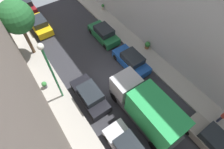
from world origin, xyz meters
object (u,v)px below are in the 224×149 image
object	(u,v)px
parked_car_left_2	(128,149)
parked_car_right_3	(104,34)
potted_plant_5	(103,7)
lamp_post	(50,67)
parked_car_right_1	(213,141)
potted_plant_3	(147,45)
parked_car_left_4	(40,25)
parked_car_left_5	(26,5)
parked_car_left_3	(90,95)
delivery_truck	(147,109)
pedestrian	(224,116)
potted_plant_0	(44,85)
street_tree_0	(16,17)
parked_car_right_2	(131,61)

from	to	relation	value
parked_car_left_2	parked_car_right_3	xyz separation A→B (m)	(5.40, 11.38, 0.00)
potted_plant_5	lamp_post	distance (m)	14.23
parked_car_right_1	potted_plant_3	bearing A→B (deg)	74.21
parked_car_left_4	parked_car_left_5	size ratio (longest dim) A/B	1.00
parked_car_left_4	potted_plant_5	bearing A→B (deg)	-6.59
potted_plant_5	parked_car_left_3	bearing A→B (deg)	-127.88
delivery_truck	potted_plant_3	bearing A→B (deg)	46.49
parked_car_left_5	lamp_post	xyz separation A→B (m)	(-1.90, -15.06, 3.51)
parked_car_left_5	pedestrian	size ratio (longest dim) A/B	2.44
potted_plant_0	lamp_post	bearing A→B (deg)	-62.03
parked_car_left_2	parked_car_left_3	bearing A→B (deg)	90.00
parked_car_right_3	street_tree_0	bearing A→B (deg)	162.31
lamp_post	parked_car_right_3	bearing A→B (deg)	30.63
parked_car_right_1	delivery_truck	bearing A→B (deg)	121.48
delivery_truck	parked_car_left_2	bearing A→B (deg)	-154.50
parked_car_right_1	parked_car_right_2	xyz separation A→B (m)	(0.00, 9.48, 0.00)
street_tree_0	parked_car_right_1	bearing A→B (deg)	-66.10
street_tree_0	parked_car_right_2	bearing A→B (deg)	-44.73
parked_car_left_2	lamp_post	world-z (taller)	lamp_post
street_tree_0	parked_car_right_3	bearing A→B (deg)	-17.69
parked_car_left_5	potted_plant_3	world-z (taller)	parked_car_left_5
parked_car_right_2	delivery_truck	world-z (taller)	delivery_truck
parked_car_left_2	potted_plant_3	world-z (taller)	parked_car_left_2
parked_car_right_3	potted_plant_0	xyz separation A→B (m)	(-8.21, -2.61, -0.15)
parked_car_left_5	delivery_truck	bearing A→B (deg)	-82.61
parked_car_left_3	delivery_truck	distance (m)	4.98
parked_car_left_3	potted_plant_5	distance (m)	13.70
delivery_truck	potted_plant_3	xyz separation A→B (m)	(5.62, 5.92, -1.19)
parked_car_left_5	parked_car_right_1	bearing A→B (deg)	-77.92
lamp_post	potted_plant_3	bearing A→B (deg)	0.85
parked_car_left_4	potted_plant_5	xyz separation A→B (m)	(8.41, -0.97, -0.18)
parked_car_left_2	delivery_truck	distance (m)	3.18
lamp_post	parked_car_left_5	bearing A→B (deg)	82.81
parked_car_left_3	parked_car_left_2	bearing A→B (deg)	-90.00
parked_car_left_4	parked_car_left_5	world-z (taller)	same
parked_car_right_1	pedestrian	world-z (taller)	pedestrian
parked_car_left_2	delivery_truck	xyz separation A→B (m)	(2.70, 1.29, 1.07)
parked_car_right_3	street_tree_0	world-z (taller)	street_tree_0
parked_car_right_3	potted_plant_3	distance (m)	5.09
parked_car_left_3	parked_car_right_3	xyz separation A→B (m)	(5.40, 6.05, 0.00)
parked_car_right_3	lamp_post	world-z (taller)	lamp_post
potted_plant_0	pedestrian	bearing A→B (deg)	-47.38
lamp_post	parked_car_left_2	bearing A→B (deg)	-74.94
street_tree_0	potted_plant_0	distance (m)	6.42
street_tree_0	parked_car_left_5	bearing A→B (deg)	75.98
lamp_post	pedestrian	bearing A→B (deg)	-45.27
parked_car_left_5	delivery_truck	world-z (taller)	delivery_truck
parked_car_right_2	potted_plant_5	world-z (taller)	parked_car_right_2
potted_plant_5	parked_car_left_4	bearing A→B (deg)	173.41
parked_car_left_4	parked_car_right_1	world-z (taller)	same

